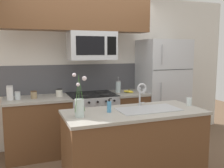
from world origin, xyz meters
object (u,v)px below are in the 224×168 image
at_px(storage_jar_short, 34,95).
at_px(spare_glass, 189,102).
at_px(storage_jar_medium, 18,96).
at_px(banana_bunch, 129,92).
at_px(sink_faucet, 141,91).
at_px(microwave, 92,46).
at_px(french_press, 118,87).
at_px(stove_range, 92,121).
at_px(refrigerator, 162,90).
at_px(flower_vase, 80,106).
at_px(storage_jar_squat, 59,93).
at_px(storage_jar_tall, 10,93).
at_px(dish_soap_bottle, 109,106).

bearing_deg(storage_jar_short, spare_glass, -33.18).
relative_size(storage_jar_medium, storage_jar_short, 1.03).
distance_m(banana_bunch, sink_faucet, 1.04).
height_order(microwave, french_press, microwave).
bearing_deg(stove_range, storage_jar_short, -179.55).
bearing_deg(storage_jar_medium, refrigerator, 0.73).
height_order(spare_glass, flower_vase, flower_vase).
relative_size(storage_jar_medium, banana_bunch, 0.62).
relative_size(refrigerator, banana_bunch, 9.60).
bearing_deg(flower_vase, microwave, 68.26).
xyz_separation_m(storage_jar_medium, storage_jar_squat, (0.62, 0.04, 0.00)).
distance_m(storage_jar_medium, french_press, 1.64).
bearing_deg(microwave, flower_vase, -111.74).
xyz_separation_m(microwave, storage_jar_tall, (-1.25, 0.00, -0.69)).
height_order(banana_bunch, flower_vase, flower_vase).
bearing_deg(french_press, refrigerator, -2.71).
height_order(stove_range, spare_glass, spare_glass).
bearing_deg(storage_jar_short, microwave, -0.86).
bearing_deg(spare_glass, refrigerator, 74.01).
bearing_deg(spare_glass, stove_range, 128.16).
bearing_deg(microwave, sink_faucet, -70.41).
bearing_deg(sink_faucet, storage_jar_medium, 145.45).
distance_m(storage_jar_squat, dish_soap_bottle, 1.30).
xyz_separation_m(stove_range, flower_vase, (-0.51, -1.29, 0.57)).
bearing_deg(banana_bunch, storage_jar_medium, 178.40).
relative_size(dish_soap_bottle, flower_vase, 0.34).
height_order(microwave, spare_glass, microwave).
bearing_deg(storage_jar_squat, stove_range, -3.12).
bearing_deg(stove_range, dish_soap_bottle, -96.29).
height_order(refrigerator, dish_soap_bottle, refrigerator).
relative_size(refrigerator, storage_jar_squat, 15.25).
relative_size(stove_range, sink_faucet, 3.04).
xyz_separation_m(sink_faucet, flower_vase, (-0.87, -0.24, -0.08)).
xyz_separation_m(microwave, banana_bunch, (0.64, -0.04, -0.77)).
distance_m(storage_jar_tall, spare_glass, 2.54).
bearing_deg(flower_vase, storage_jar_short, 107.59).
height_order(storage_jar_squat, dish_soap_bottle, dish_soap_bottle).
height_order(french_press, dish_soap_bottle, french_press).
bearing_deg(french_press, dish_soap_bottle, -116.23).
distance_m(refrigerator, sink_faucet, 1.46).
xyz_separation_m(storage_jar_tall, storage_jar_medium, (0.10, 0.01, -0.05)).
height_order(storage_jar_tall, spare_glass, storage_jar_tall).
bearing_deg(stove_range, spare_glass, -51.84).
height_order(dish_soap_bottle, spare_glass, dish_soap_bottle).
bearing_deg(storage_jar_short, dish_soap_bottle, -56.95).
relative_size(stove_range, refrigerator, 0.51).
height_order(storage_jar_tall, banana_bunch, storage_jar_tall).
bearing_deg(storage_jar_medium, spare_glass, -30.14).
bearing_deg(flower_vase, storage_jar_medium, 116.51).
bearing_deg(french_press, storage_jar_tall, -177.36).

